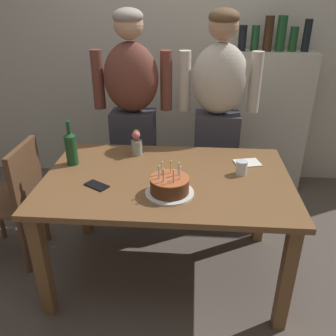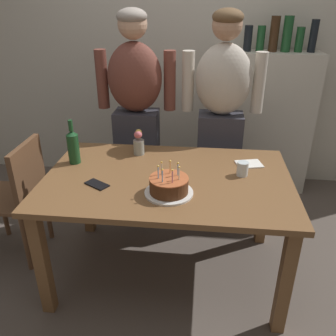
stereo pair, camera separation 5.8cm
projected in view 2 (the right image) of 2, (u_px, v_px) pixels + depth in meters
ground_plane at (168, 270)px, 2.48m from camera, size 10.00×10.00×0.00m
back_wall at (185, 46)px, 3.29m from camera, size 5.20×0.10×2.60m
dining_table at (167, 191)px, 2.20m from camera, size 1.50×0.96×0.74m
birthday_cake at (169, 186)px, 1.95m from camera, size 0.27×0.27×0.18m
water_glass_near at (242, 169)px, 2.15m from camera, size 0.07×0.07×0.09m
wine_bottle at (73, 146)px, 2.28m from camera, size 0.08×0.08×0.29m
cell_phone at (97, 184)px, 2.06m from camera, size 0.16×0.14×0.01m
napkin_stack at (249, 164)px, 2.31m from camera, size 0.19×0.16×0.01m
flower_vase at (139, 143)px, 2.42m from camera, size 0.07×0.09×0.17m
person_man_bearded at (136, 117)px, 2.77m from camera, size 0.61×0.27×1.66m
person_woman_cardigan at (221, 120)px, 2.71m from camera, size 0.61×0.27×1.66m
dining_chair at (18, 192)px, 2.44m from camera, size 0.42×0.42×0.87m
shelf_cabinet at (269, 122)px, 3.29m from camera, size 0.75×0.30×1.58m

